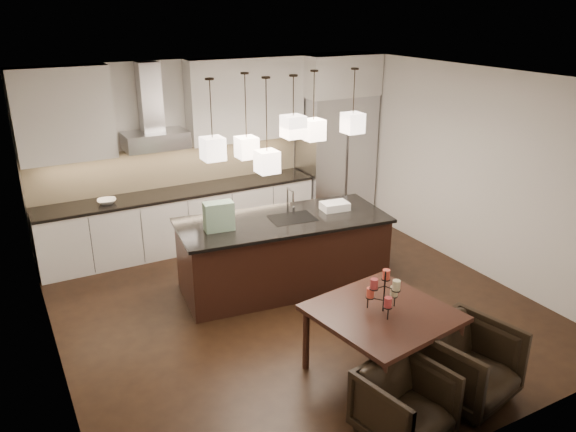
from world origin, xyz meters
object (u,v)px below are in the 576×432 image
refrigerator (335,159)px  armchair_right (469,363)px  dining_table (381,343)px  island_body (283,254)px  armchair_left (405,404)px

refrigerator → armchair_right: bearing=-107.8°
armchair_right → refrigerator: bearing=59.6°
refrigerator → dining_table: size_ratio=1.75×
refrigerator → dining_table: bearing=-116.9°
dining_table → armchair_right: 0.85m
island_body → armchair_right: (0.49, -2.83, -0.09)m
dining_table → armchair_right: same height
dining_table → armchair_left: 0.87m
refrigerator → armchair_left: bearing=-116.3°
armchair_right → armchair_left: bearing=175.9°
refrigerator → armchair_left: (-2.36, -4.77, -0.75)m
armchair_left → armchair_right: (0.87, 0.13, 0.04)m
refrigerator → dining_table: (-2.01, -3.97, -0.71)m
island_body → dining_table: 2.16m
island_body → armchair_right: size_ratio=3.23×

